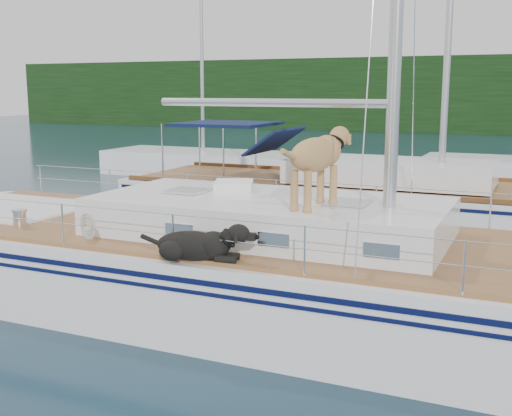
% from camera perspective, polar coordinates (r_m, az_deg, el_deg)
% --- Properties ---
extents(ground, '(120.00, 120.00, 0.00)m').
position_cam_1_polar(ground, '(10.32, -3.02, -8.74)').
color(ground, black).
rests_on(ground, ground).
extents(tree_line, '(90.00, 3.00, 6.00)m').
position_cam_1_polar(tree_line, '(53.85, 19.62, 9.46)').
color(tree_line, black).
rests_on(tree_line, ground).
extents(shore_bank, '(92.00, 1.00, 1.20)m').
position_cam_1_polar(shore_bank, '(55.12, 19.57, 6.98)').
color(shore_bank, '#595147').
rests_on(shore_bank, ground).
extents(main_sailboat, '(12.00, 3.93, 14.01)m').
position_cam_1_polar(main_sailboat, '(10.06, -2.54, -5.16)').
color(main_sailboat, white).
rests_on(main_sailboat, ground).
extents(neighbor_sailboat, '(11.00, 3.50, 13.30)m').
position_cam_1_polar(neighbor_sailboat, '(16.22, 7.97, 0.54)').
color(neighbor_sailboat, white).
rests_on(neighbor_sailboat, ground).
extents(bg_boat_west, '(8.00, 3.00, 11.65)m').
position_cam_1_polar(bg_boat_west, '(26.04, -4.69, 3.94)').
color(bg_boat_west, white).
rests_on(bg_boat_west, ground).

